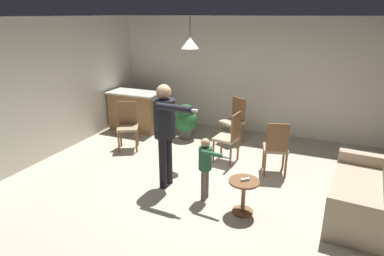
# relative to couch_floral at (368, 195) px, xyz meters

# --- Properties ---
(ground) EXTENTS (7.68, 7.68, 0.00)m
(ground) POSITION_rel_couch_floral_xyz_m (-2.59, -0.22, -0.33)
(ground) COLOR #B2A893
(wall_back) EXTENTS (6.40, 0.10, 2.70)m
(wall_back) POSITION_rel_couch_floral_xyz_m (-2.59, 2.98, 1.02)
(wall_back) COLOR silver
(wall_back) RESTS_ON ground
(wall_left) EXTENTS (0.10, 6.40, 2.70)m
(wall_left) POSITION_rel_couch_floral_xyz_m (-5.79, -0.22, 1.02)
(wall_left) COLOR silver
(wall_left) RESTS_ON ground
(couch_floral) EXTENTS (0.99, 1.86, 1.00)m
(couch_floral) POSITION_rel_couch_floral_xyz_m (0.00, 0.00, 0.00)
(couch_floral) COLOR tan
(couch_floral) RESTS_ON ground
(kitchen_counter) EXTENTS (1.26, 0.66, 0.95)m
(kitchen_counter) POSITION_rel_couch_floral_xyz_m (-5.04, 1.94, 0.15)
(kitchen_counter) COLOR olive
(kitchen_counter) RESTS_ON ground
(side_table_by_couch) EXTENTS (0.44, 0.44, 0.52)m
(side_table_by_couch) POSITION_rel_couch_floral_xyz_m (-1.63, -0.63, -0.00)
(side_table_by_couch) COLOR brown
(side_table_by_couch) RESTS_ON ground
(person_adult) EXTENTS (0.84, 0.53, 1.73)m
(person_adult) POSITION_rel_couch_floral_xyz_m (-3.02, -0.33, 0.74)
(person_adult) COLOR black
(person_adult) RESTS_ON ground
(person_child) EXTENTS (0.52, 0.33, 1.00)m
(person_child) POSITION_rel_couch_floral_xyz_m (-2.27, -0.48, 0.29)
(person_child) COLOR #60564C
(person_child) RESTS_ON ground
(dining_chair_by_counter) EXTENTS (0.51, 0.51, 1.00)m
(dining_chair_by_counter) POSITION_rel_couch_floral_xyz_m (-1.43, 0.78, 0.21)
(dining_chair_by_counter) COLOR brown
(dining_chair_by_counter) RESTS_ON ground
(dining_chair_near_wall) EXTENTS (0.58, 0.58, 1.00)m
(dining_chair_near_wall) POSITION_rel_couch_floral_xyz_m (-2.56, 2.07, 0.21)
(dining_chair_near_wall) COLOR brown
(dining_chair_near_wall) RESTS_ON ground
(dining_chair_centre_back) EXTENTS (0.47, 0.47, 1.00)m
(dining_chair_centre_back) POSITION_rel_couch_floral_xyz_m (-2.34, 0.99, 0.21)
(dining_chair_centre_back) COLOR brown
(dining_chair_centre_back) RESTS_ON ground
(dining_chair_spare) EXTENTS (0.57, 0.57, 1.00)m
(dining_chair_spare) POSITION_rel_couch_floral_xyz_m (-4.53, 0.83, 0.21)
(dining_chair_spare) COLOR brown
(dining_chair_spare) RESTS_ON ground
(potted_plant_corner) EXTENTS (0.53, 0.53, 0.82)m
(potted_plant_corner) POSITION_rel_couch_floral_xyz_m (-3.64, 1.84, 0.12)
(potted_plant_corner) COLOR #4C4742
(potted_plant_corner) RESTS_ON ground
(spare_remote_on_table) EXTENTS (0.12, 0.11, 0.04)m
(spare_remote_on_table) POSITION_rel_couch_floral_xyz_m (-1.62, -0.63, 0.21)
(spare_remote_on_table) COLOR white
(spare_remote_on_table) RESTS_ON side_table_by_couch
(ceiling_light_pendant) EXTENTS (0.32, 0.32, 0.55)m
(ceiling_light_pendant) POSITION_rel_couch_floral_xyz_m (-3.10, 0.83, 1.92)
(ceiling_light_pendant) COLOR silver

